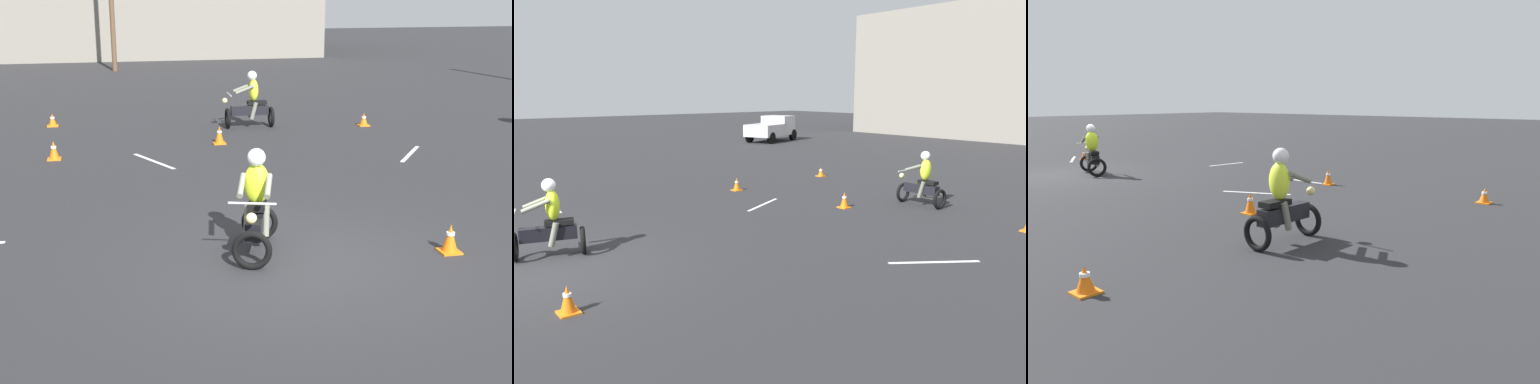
# 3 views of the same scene
# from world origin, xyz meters

# --- Properties ---
(ground_plane) EXTENTS (120.00, 120.00, 0.00)m
(ground_plane) POSITION_xyz_m (0.00, 0.00, 0.00)
(ground_plane) COLOR #28282B
(motorcycle_rider_foreground) EXTENTS (1.01, 1.55, 1.66)m
(motorcycle_rider_foreground) POSITION_xyz_m (-0.62, 0.55, 0.73)
(motorcycle_rider_foreground) COLOR black
(motorcycle_rider_foreground) RESTS_ON ground
(motorcycle_rider_background) EXTENTS (1.51, 0.70, 1.66)m
(motorcycle_rider_background) POSITION_xyz_m (1.37, 10.64, 0.73)
(motorcycle_rider_background) COLOR black
(motorcycle_rider_background) RESTS_ON ground
(traffic_cone_near_left) EXTENTS (0.32, 0.32, 0.38)m
(traffic_cone_near_left) POSITION_xyz_m (-4.35, 12.06, 0.18)
(traffic_cone_near_left) COLOR orange
(traffic_cone_near_left) RESTS_ON ground
(traffic_cone_near_right) EXTENTS (0.32, 0.32, 0.45)m
(traffic_cone_near_right) POSITION_xyz_m (-4.06, 7.67, 0.22)
(traffic_cone_near_right) COLOR orange
(traffic_cone_near_right) RESTS_ON ground
(traffic_cone_mid_left) EXTENTS (0.32, 0.32, 0.37)m
(traffic_cone_mid_left) POSITION_xyz_m (4.73, 10.22, 0.18)
(traffic_cone_mid_left) COLOR orange
(traffic_cone_mid_left) RESTS_ON ground
(traffic_cone_far_right) EXTENTS (0.32, 0.32, 0.47)m
(traffic_cone_far_right) POSITION_xyz_m (0.11, 8.61, 0.23)
(traffic_cone_far_right) COLOR orange
(traffic_cone_far_right) RESTS_ON ground
(traffic_cone_far_center) EXTENTS (0.32, 0.32, 0.39)m
(traffic_cone_far_center) POSITION_xyz_m (-2.47, -3.64, 0.19)
(traffic_cone_far_center) COLOR orange
(traffic_cone_far_center) RESTS_ON ground
(lane_stripe_nw) EXTENTS (0.90, 1.75, 0.01)m
(lane_stripe_nw) POSITION_xyz_m (-1.74, 7.00, 0.00)
(lane_stripe_nw) COLOR silver
(lane_stripe_nw) RESTS_ON ground
(lane_stripe_w) EXTENTS (1.60, 0.26, 0.01)m
(lane_stripe_w) POSITION_xyz_m (-5.31, 1.95, 0.00)
(lane_stripe_w) COLOR silver
(lane_stripe_w) RESTS_ON ground
(lane_stripe_sw) EXTENTS (1.17, 1.91, 0.01)m
(lane_stripe_sw) POSITION_xyz_m (-2.21, -4.10, 0.00)
(lane_stripe_sw) COLOR silver
(lane_stripe_sw) RESTS_ON ground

